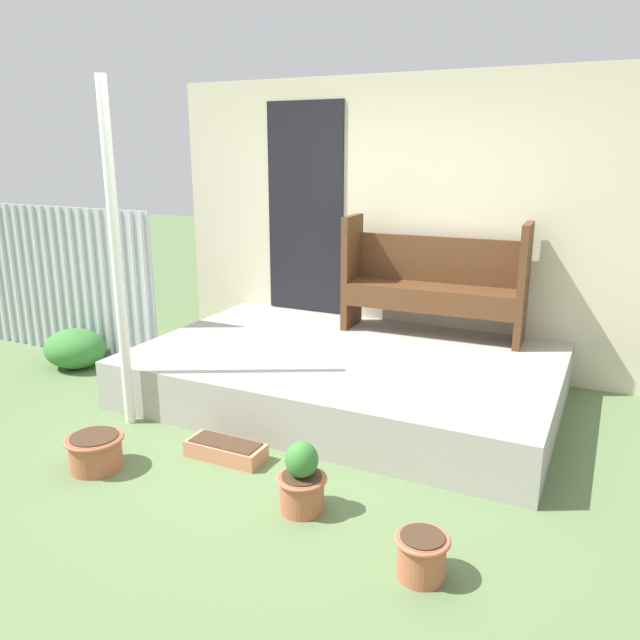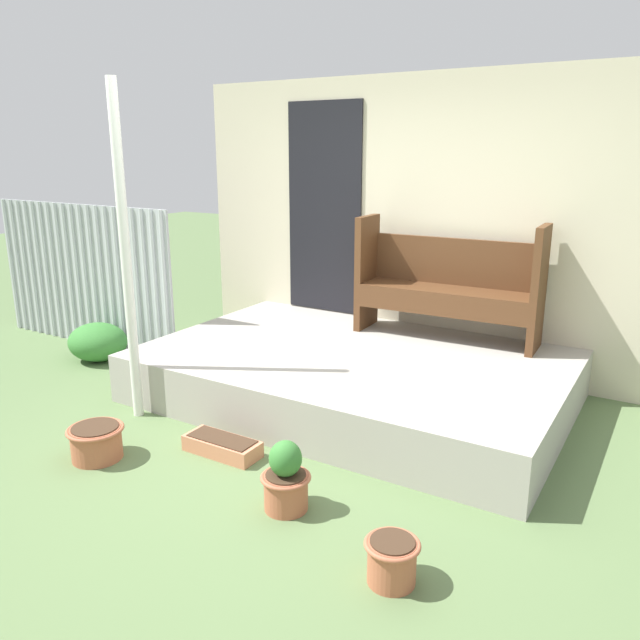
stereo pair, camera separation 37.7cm
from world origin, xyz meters
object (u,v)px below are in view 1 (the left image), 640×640
Objects in this scene: flower_pot_middle at (302,481)px; planter_box_rect at (226,450)px; flower_pot_right at (422,554)px; flower_pot_left at (95,450)px; bench at (434,278)px; shrub_by_fence at (75,348)px; support_post at (117,260)px.

flower_pot_middle is 0.78× the size of planter_box_rect.
flower_pot_left is at bearing 177.09° from flower_pot_right.
bench is 3.33m from shrub_by_fence.
flower_pot_left is at bearing -121.35° from bench.
shrub_by_fence reaches higher than flower_pot_right.
flower_pot_left is (0.30, -0.63, -1.09)m from support_post.
flower_pot_left is 1.41m from flower_pot_middle.
support_post reaches higher than shrub_by_fence.
bench is (1.72, 1.93, -0.33)m from support_post.
flower_pot_left is 1.37× the size of flower_pot_right.
flower_pot_left is at bearing -40.28° from shrub_by_fence.
planter_box_rect is at bearing 156.06° from flower_pot_middle.
flower_pot_left is 0.82m from planter_box_rect.
shrub_by_fence reaches higher than planter_box_rect.
flower_pot_right is at bearing -76.85° from bench.
bench reaches higher than shrub_by_fence.
planter_box_rect is (0.66, 0.47, -0.07)m from flower_pot_left.
flower_pot_right is (0.77, -0.26, -0.06)m from flower_pot_middle.
planter_box_rect is (-0.76, -2.09, -0.83)m from bench.
flower_pot_right is at bearing -18.45° from flower_pot_middle.
flower_pot_right is (2.46, -0.74, -1.10)m from support_post.
support_post is 4.21× the size of shrub_by_fence.
flower_pot_middle is at bearing -23.94° from planter_box_rect.
flower_pot_middle is 0.81m from planter_box_rect.
flower_pot_middle is at bearing 161.55° from flower_pot_right.
shrub_by_fence is (-2.99, 1.20, -0.00)m from flower_pot_middle.
bench is 2.52m from flower_pot_middle.
flower_pot_middle is at bearing -21.92° from shrub_by_fence.
bench is 2.70× the size of shrub_by_fence.
support_post is 1.81m from shrub_by_fence.
flower_pot_right is 0.46× the size of shrub_by_fence.
bench reaches higher than flower_pot_right.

